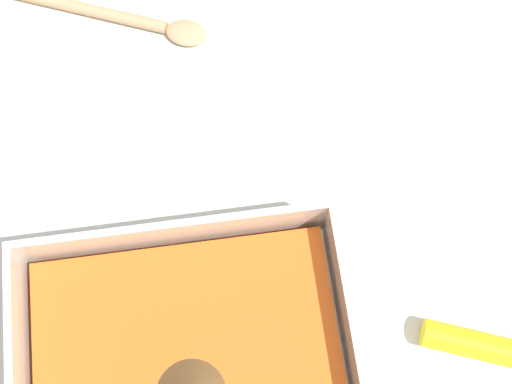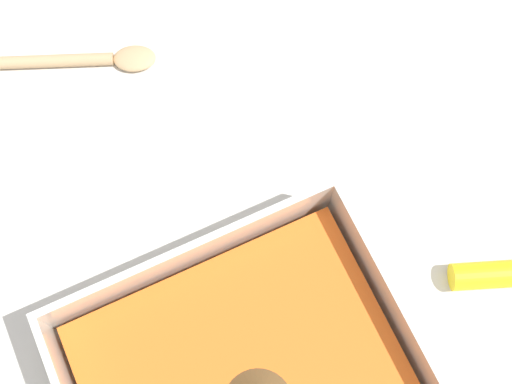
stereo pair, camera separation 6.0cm
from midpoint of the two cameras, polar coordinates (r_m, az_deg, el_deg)
name	(u,v)px [view 2 (the right image)]	position (r m, az deg, el deg)	size (l,w,h in m)	color
wooden_spoon	(63,61)	(0.71, -17.57, 9.66)	(0.19, 0.10, 0.01)	tan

